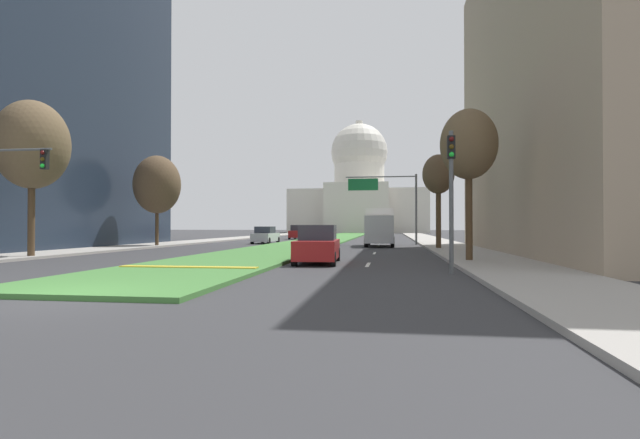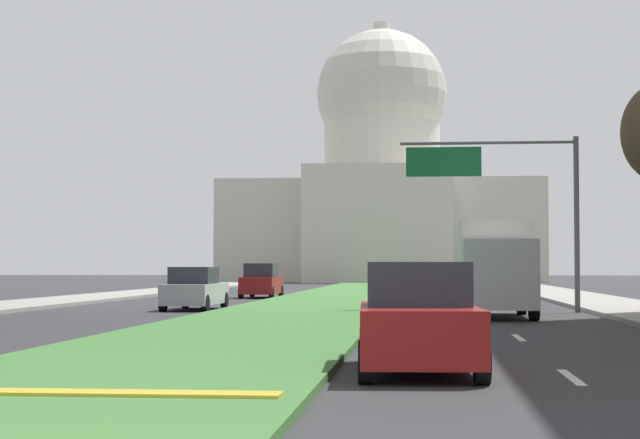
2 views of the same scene
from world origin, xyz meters
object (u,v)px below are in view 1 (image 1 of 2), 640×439
object	(u,v)px
capitol_building	(359,192)
street_tree_left_mid	(157,185)
traffic_light_near_right	(451,183)
sedan_lead_stopped	(318,245)
street_tree_right_near	(469,145)
sedan_distant	(298,233)
overhead_guide_sign	(389,194)
box_truck_delivery	(380,227)
sedan_far_horizon	(384,232)
traffic_light_near_left	(2,179)
street_tree_left_near	(32,145)
sedan_midblock	(265,235)
street_tree_right_mid	(438,176)

from	to	relation	value
capitol_building	street_tree_left_mid	xyz separation A→B (m)	(-11.24, -84.29, -5.15)
traffic_light_near_right	sedan_lead_stopped	bearing A→B (deg)	143.21
street_tree_right_near	sedan_distant	bearing A→B (deg)	112.14
street_tree_left_mid	sedan_lead_stopped	size ratio (longest dim) A/B	1.72
sedan_distant	overhead_guide_sign	bearing A→B (deg)	-54.94
street_tree_left_mid	box_truck_delivery	xyz separation A→B (m)	(18.11, 4.14, -3.45)
sedan_distant	sedan_far_horizon	bearing A→B (deg)	51.03
street_tree_right_near	street_tree_left_mid	world-z (taller)	street_tree_left_mid
sedan_distant	sedan_lead_stopped	bearing A→B (deg)	-77.77
traffic_light_near_left	sedan_distant	bearing A→B (deg)	83.50
overhead_guide_sign	sedan_distant	xyz separation A→B (m)	(-11.78, 16.79, -3.84)
capitol_building	overhead_guide_sign	world-z (taller)	capitol_building
traffic_light_near_left	overhead_guide_sign	distance (m)	30.91
traffic_light_near_right	box_truck_delivery	size ratio (longest dim) A/B	0.81
street_tree_right_near	overhead_guide_sign	bearing A→B (deg)	99.99
sedan_far_horizon	capitol_building	bearing A→B (deg)	98.47
street_tree_left_near	box_truck_delivery	distance (m)	25.92
sedan_far_horizon	overhead_guide_sign	bearing A→B (deg)	-88.61
capitol_building	sedan_midblock	distance (m)	76.14
street_tree_left_mid	box_truck_delivery	world-z (taller)	street_tree_left_mid
sedan_midblock	street_tree_right_mid	bearing A→B (deg)	-33.46
capitol_building	overhead_guide_sign	bearing A→B (deg)	-84.33
capitol_building	sedan_lead_stopped	bearing A→B (deg)	-87.48
overhead_guide_sign	sedan_midblock	size ratio (longest dim) A/B	1.47
traffic_light_near_left	sedan_midblock	world-z (taller)	traffic_light_near_left
street_tree_right_mid	street_tree_left_near	bearing A→B (deg)	-150.68
sedan_distant	box_truck_delivery	distance (m)	23.24
street_tree_left_mid	sedan_far_horizon	bearing A→B (deg)	64.66
traffic_light_near_right	overhead_guide_sign	world-z (taller)	overhead_guide_sign
street_tree_left_near	sedan_distant	size ratio (longest dim) A/B	1.87
street_tree_left_mid	sedan_lead_stopped	world-z (taller)	street_tree_left_mid
capitol_building	street_tree_left_near	xyz separation A→B (m)	(-11.15, -98.27, -4.24)
street_tree_left_near	sedan_distant	world-z (taller)	street_tree_left_near
sedan_far_horizon	street_tree_right_near	bearing A→B (deg)	-85.03
street_tree_left_mid	sedan_midblock	bearing A→B (deg)	52.47
overhead_guide_sign	sedan_far_horizon	world-z (taller)	overhead_guide_sign
street_tree_left_mid	capitol_building	bearing A→B (deg)	82.40
traffic_light_near_left	street_tree_right_mid	world-z (taller)	street_tree_right_mid
sedan_midblock	sedan_far_horizon	bearing A→B (deg)	68.97
traffic_light_near_left	street_tree_right_mid	xyz separation A→B (m)	(20.24, 16.79, 1.56)
traffic_light_near_left	street_tree_right_near	bearing A→B (deg)	12.64
street_tree_right_mid	sedan_lead_stopped	xyz separation A→B (m)	(-6.82, -13.40, -4.53)
capitol_building	street_tree_right_near	xyz separation A→B (m)	(11.37, -97.94, -4.76)
traffic_light_near_right	street_tree_right_near	size ratio (longest dim) A/B	0.72
street_tree_right_mid	sedan_far_horizon	world-z (taller)	street_tree_right_mid
traffic_light_near_left	sedan_far_horizon	distance (m)	58.75
street_tree_left_mid	sedan_distant	world-z (taller)	street_tree_left_mid
traffic_light_near_left	sedan_far_horizon	world-z (taller)	traffic_light_near_left
capitol_building	street_tree_right_mid	xyz separation A→B (m)	(11.18, -85.73, -4.92)
street_tree_right_near	sedan_far_horizon	distance (m)	52.30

